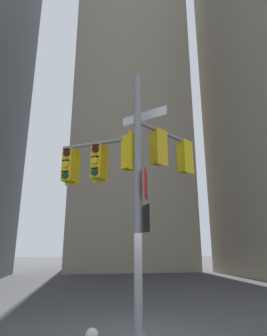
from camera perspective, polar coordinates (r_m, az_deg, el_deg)
building_mid_block at (r=36.31m, az=-1.56°, el=15.54°), size 12.06×12.06×41.87m
signal_pole_assembly at (r=8.30m, az=-0.27°, el=-0.11°), size 4.30×1.88×7.20m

